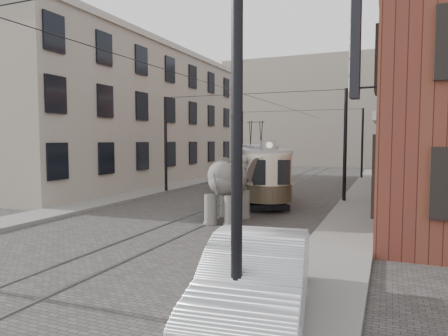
% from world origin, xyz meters
% --- Properties ---
extents(ground, '(120.00, 120.00, 0.00)m').
position_xyz_m(ground, '(0.00, 0.00, 0.00)').
color(ground, '#474442').
extents(tram_rails, '(1.54, 80.00, 0.02)m').
position_xyz_m(tram_rails, '(0.00, 0.00, 0.01)').
color(tram_rails, slate).
rests_on(tram_rails, ground).
extents(sidewalk_right, '(2.00, 60.00, 0.15)m').
position_xyz_m(sidewalk_right, '(6.00, 0.00, 0.07)').
color(sidewalk_right, slate).
rests_on(sidewalk_right, ground).
extents(sidewalk_left, '(2.00, 60.00, 0.15)m').
position_xyz_m(sidewalk_left, '(-6.50, 0.00, 0.07)').
color(sidewalk_left, slate).
rests_on(sidewalk_left, ground).
extents(stucco_building, '(7.00, 24.00, 10.00)m').
position_xyz_m(stucco_building, '(-11.00, 10.00, 5.00)').
color(stucco_building, '#A09384').
rests_on(stucco_building, ground).
extents(distant_block, '(28.00, 10.00, 14.00)m').
position_xyz_m(distant_block, '(0.00, 40.00, 7.00)').
color(distant_block, '#A09384').
rests_on(distant_block, ground).
extents(catenary, '(11.00, 30.20, 6.00)m').
position_xyz_m(catenary, '(-0.20, 5.00, 3.00)').
color(catenary, black).
rests_on(catenary, ground).
extents(tram, '(6.74, 11.09, 4.42)m').
position_xyz_m(tram, '(0.04, 6.83, 2.21)').
color(tram, beige).
rests_on(tram, ground).
extents(elephant, '(2.49, 4.38, 2.64)m').
position_xyz_m(elephant, '(1.27, -0.62, 1.32)').
color(elephant, slate).
rests_on(elephant, ground).
extents(parked_car, '(2.47, 5.10, 1.61)m').
position_xyz_m(parked_car, '(5.23, -9.06, 0.81)').
color(parked_car, '#B7B8BD').
rests_on(parked_car, ground).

